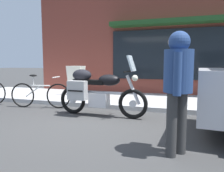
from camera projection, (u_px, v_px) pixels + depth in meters
ground_plane at (90, 122)px, 4.57m from camera, size 80.00×80.00×0.00m
touring_motorcycle at (96, 90)px, 5.04m from camera, size 2.21×0.64×1.42m
parked_bicycle at (40, 94)px, 5.98m from camera, size 1.72×0.51×0.93m
pedestrian_walking at (178, 78)px, 2.84m from camera, size 0.39×0.56×1.67m
sandwich_board_sign at (76, 80)px, 7.62m from camera, size 0.55×0.43×1.02m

